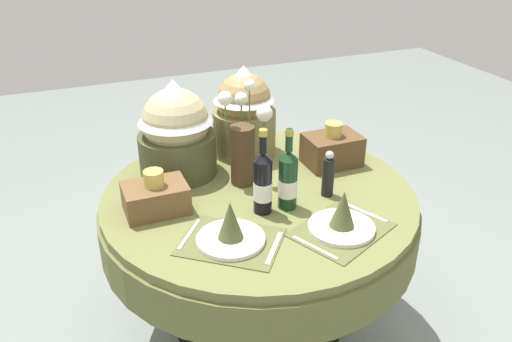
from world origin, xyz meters
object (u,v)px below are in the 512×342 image
at_px(gift_tub_back_left, 176,126).
at_px(wine_bottle_right, 263,182).
at_px(gift_tub_back_centre, 244,109).
at_px(woven_basket_side_left, 156,197).
at_px(place_setting_left, 231,231).
at_px(dining_table, 259,221).
at_px(place_setting_right, 342,219).
at_px(wine_bottle_left, 288,179).
at_px(flower_vase, 244,143).
at_px(pepper_mill, 328,175).
at_px(woven_basket_side_right, 332,149).

bearing_deg(gift_tub_back_left, wine_bottle_right, -63.69).
height_order(gift_tub_back_centre, woven_basket_side_left, gift_tub_back_centre).
bearing_deg(place_setting_left, dining_table, 52.25).
bearing_deg(woven_basket_side_left, place_setting_right, -33.17).
height_order(dining_table, wine_bottle_left, wine_bottle_left).
relative_size(flower_vase, gift_tub_back_left, 1.04).
relative_size(wine_bottle_left, gift_tub_back_left, 0.78).
distance_m(wine_bottle_right, woven_basket_side_left, 0.41).
xyz_separation_m(place_setting_right, pepper_mill, (0.08, 0.24, 0.04)).
distance_m(place_setting_left, wine_bottle_right, 0.25).
relative_size(flower_vase, wine_bottle_left, 1.34).
bearing_deg(wine_bottle_left, place_setting_left, -153.35).
relative_size(place_setting_right, gift_tub_back_centre, 1.00).
height_order(place_setting_left, woven_basket_side_right, woven_basket_side_right).
relative_size(wine_bottle_right, woven_basket_side_left, 1.42).
height_order(dining_table, woven_basket_side_right, woven_basket_side_right).
bearing_deg(gift_tub_back_centre, wine_bottle_left, -92.34).
relative_size(dining_table, gift_tub_back_centre, 3.10).
height_order(wine_bottle_right, gift_tub_back_centre, gift_tub_back_centre).
xyz_separation_m(place_setting_left, gift_tub_back_left, (-0.03, 0.58, 0.17)).
bearing_deg(gift_tub_back_left, woven_basket_side_left, -120.23).
xyz_separation_m(place_setting_left, place_setting_right, (0.39, -0.08, 0.00)).
relative_size(wine_bottle_right, gift_tub_back_left, 0.80).
bearing_deg(wine_bottle_right, woven_basket_side_right, 30.30).
distance_m(pepper_mill, woven_basket_side_right, 0.29).
relative_size(wine_bottle_left, woven_basket_side_left, 1.37).
bearing_deg(woven_basket_side_right, wine_bottle_left, -142.33).
distance_m(place_setting_right, woven_basket_side_right, 0.54).
height_order(dining_table, woven_basket_side_left, woven_basket_side_left).
xyz_separation_m(place_setting_right, wine_bottle_left, (-0.11, 0.22, 0.07)).
relative_size(place_setting_right, wine_bottle_left, 1.28).
distance_m(dining_table, place_setting_right, 0.45).
bearing_deg(dining_table, wine_bottle_left, -68.93).
bearing_deg(gift_tub_back_left, pepper_mill, -39.54).
relative_size(wine_bottle_left, wine_bottle_right, 0.96).
bearing_deg(pepper_mill, woven_basket_side_right, 57.43).
height_order(gift_tub_back_centre, woven_basket_side_right, gift_tub_back_centre).
height_order(flower_vase, wine_bottle_left, flower_vase).
relative_size(place_setting_right, woven_basket_side_right, 1.75).
relative_size(dining_table, place_setting_left, 3.02).
xyz_separation_m(dining_table, wine_bottle_right, (-0.04, -0.14, 0.27)).
bearing_deg(wine_bottle_left, dining_table, 111.07).
distance_m(dining_table, place_setting_left, 0.41).
height_order(wine_bottle_left, wine_bottle_right, wine_bottle_right).
distance_m(wine_bottle_left, woven_basket_side_left, 0.50).
bearing_deg(place_setting_right, wine_bottle_left, 116.98).
bearing_deg(place_setting_right, dining_table, 114.67).
distance_m(pepper_mill, gift_tub_back_centre, 0.54).
bearing_deg(gift_tub_back_centre, gift_tub_back_left, -166.50).
relative_size(gift_tub_back_left, woven_basket_side_left, 1.77).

